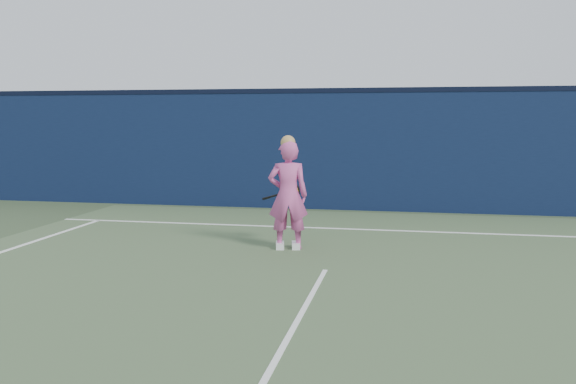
# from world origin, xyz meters

# --- Properties ---
(ground) EXTENTS (80.00, 80.00, 0.00)m
(ground) POSITION_xyz_m (0.00, 0.00, 0.00)
(ground) COLOR #36482C
(ground) RESTS_ON ground
(court_surface) EXTENTS (11.00, 16.00, 0.01)m
(court_surface) POSITION_xyz_m (0.00, -2.00, 0.00)
(court_surface) COLOR #4D633E
(court_surface) RESTS_ON ground
(backstop_wall) EXTENTS (24.00, 0.40, 2.50)m
(backstop_wall) POSITION_xyz_m (0.00, 6.50, 1.25)
(backstop_wall) COLOR #0C1837
(backstop_wall) RESTS_ON ground
(wall_cap) EXTENTS (24.00, 0.42, 0.10)m
(wall_cap) POSITION_xyz_m (0.00, 6.50, 2.55)
(wall_cap) COLOR black
(wall_cap) RESTS_ON backstop_wall
(player) EXTENTS (0.66, 0.50, 1.71)m
(player) POSITION_xyz_m (-0.73, 2.22, 0.82)
(player) COLOR #CF5099
(player) RESTS_ON ground
(racket) EXTENTS (0.60, 0.18, 0.32)m
(racket) POSITION_xyz_m (-0.81, 2.64, 0.81)
(racket) COLOR black
(racket) RESTS_ON ground
(court_lines) EXTENTS (11.00, 12.04, 0.01)m
(court_lines) POSITION_xyz_m (0.00, -0.33, 0.01)
(court_lines) COLOR white
(court_lines) RESTS_ON court_surface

